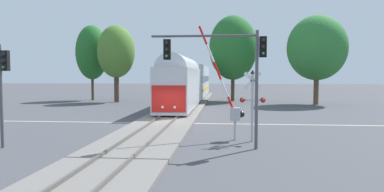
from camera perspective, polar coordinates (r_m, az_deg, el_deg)
ground_plane at (r=26.98m, az=-4.35°, el=-4.30°), size 220.00×220.00×0.00m
road_centre_stripe at (r=26.98m, az=-4.36°, el=-4.30°), size 44.00×0.20×0.01m
railway_track at (r=26.97m, az=-4.36°, el=-4.10°), size 4.40×80.00×0.32m
commuter_train at (r=46.28m, az=-0.30°, el=2.41°), size 3.04×38.38×5.16m
crossing_gate_near at (r=19.91m, az=6.27°, el=-1.24°), size 2.56×0.40×6.31m
crossing_signal_mast at (r=19.57m, az=9.58°, el=-0.31°), size 1.36×0.44×3.89m
traffic_signal_near_left at (r=19.93m, az=-27.82°, el=2.44°), size 0.53×0.38×5.11m
traffic_signal_near_right at (r=17.54m, az=5.37°, el=5.85°), size 5.59×0.38×5.76m
elm_centre_background at (r=49.13m, az=6.53°, el=7.60°), size 6.44×6.44×11.54m
maple_right_background at (r=45.71m, az=19.22°, el=7.21°), size 7.05×7.05×10.66m
oak_behind_train at (r=47.89m, az=-11.95°, el=6.87°), size 4.83×4.83×9.98m
pine_left_background at (r=52.25m, az=-15.59°, el=6.67°), size 4.46×4.46×10.45m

